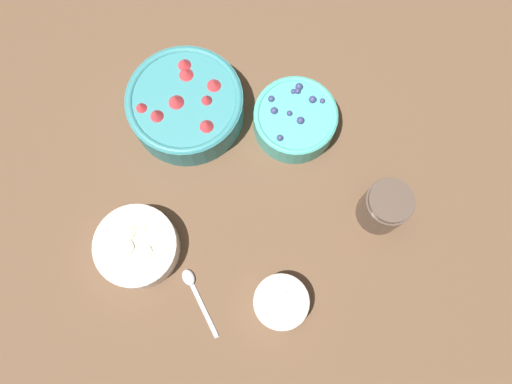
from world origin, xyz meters
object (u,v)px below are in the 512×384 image
(bowl_strawberries, at_px, (186,104))
(bowl_bananas, at_px, (137,246))
(bowl_cream, at_px, (281,302))
(bowl_blueberries, at_px, (295,119))
(jar_chocolate, at_px, (384,207))

(bowl_strawberries, relative_size, bowl_bananas, 1.48)
(bowl_bananas, bearing_deg, bowl_strawberries, -149.39)
(bowl_bananas, bearing_deg, bowl_cream, 116.41)
(bowl_strawberries, bearing_deg, bowl_blueberries, 129.96)
(bowl_blueberries, relative_size, bowl_cream, 1.64)
(bowl_strawberries, distance_m, jar_chocolate, 0.43)
(bowl_cream, bearing_deg, bowl_blueberries, -138.00)
(bowl_strawberries, height_order, bowl_blueberries, bowl_strawberries)
(bowl_blueberries, height_order, bowl_cream, bowl_blueberries)
(bowl_blueberries, bearing_deg, jar_chocolate, 88.72)
(bowl_cream, bearing_deg, bowl_strawberries, -107.07)
(bowl_bananas, height_order, jar_chocolate, jar_chocolate)
(bowl_cream, bearing_deg, bowl_bananas, -63.59)
(bowl_blueberries, xyz_separation_m, bowl_cream, (0.26, 0.24, -0.01))
(bowl_cream, bearing_deg, jar_chocolate, 178.86)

